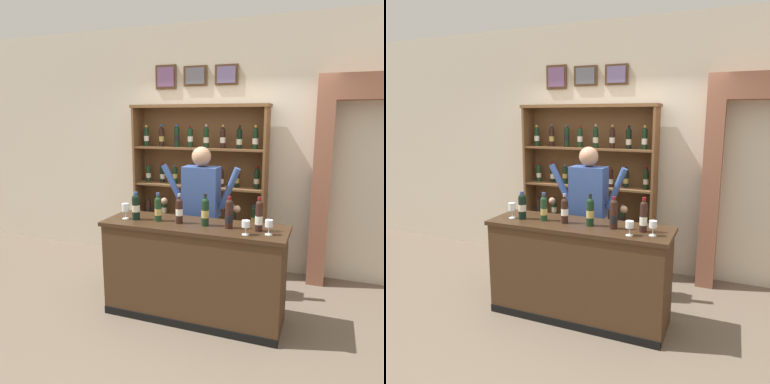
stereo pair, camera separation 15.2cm
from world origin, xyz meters
TOP-DOWN VIEW (x-y plane):
  - ground_plane at (0.00, 0.00)m, footprint 14.00×14.00m
  - back_wall at (-0.00, 1.55)m, footprint 12.00×0.19m
  - wine_shelf at (-0.40, 1.30)m, footprint 1.81×0.32m
  - archway_doorway at (1.74, 1.41)m, footprint 1.41×0.45m
  - tasting_counter at (-0.00, -0.00)m, footprint 1.83×0.56m
  - shopkeeper at (-0.11, 0.55)m, footprint 0.94×0.22m
  - tasting_bottle_rosso at (-0.61, -0.05)m, footprint 0.08×0.08m
  - tasting_bottle_chianti at (-0.38, -0.02)m, footprint 0.07×0.07m
  - tasting_bottle_vin_santo at (-0.14, -0.02)m, footprint 0.07×0.07m
  - tasting_bottle_super_tuscan at (0.12, -0.01)m, footprint 0.07×0.07m
  - tasting_bottle_bianco at (0.36, -0.01)m, footprint 0.08×0.08m
  - tasting_bottle_riserva at (0.64, -0.01)m, footprint 0.07×0.07m
  - wine_glass_right at (-0.72, -0.06)m, footprint 0.07×0.07m
  - wine_glass_left at (0.55, -0.16)m, footprint 0.07×0.07m
  - wine_glass_center at (0.74, -0.09)m, footprint 0.07×0.07m

SIDE VIEW (x-z plane):
  - ground_plane at x=0.00m, z-range -0.02..0.00m
  - tasting_counter at x=0.00m, z-range 0.00..0.98m
  - shopkeeper at x=-0.11m, z-range 0.21..1.90m
  - wine_glass_left at x=0.55m, z-range 1.01..1.14m
  - wine_glass_center at x=0.74m, z-range 1.01..1.15m
  - wine_glass_right at x=-0.72m, z-range 1.02..1.18m
  - tasting_bottle_chianti at x=-0.38m, z-range 0.97..1.26m
  - tasting_bottle_vin_santo at x=-0.14m, z-range 0.97..1.26m
  - tasting_bottle_rosso at x=-0.61m, z-range 0.98..1.27m
  - tasting_bottle_bianco at x=0.36m, z-range 0.97..1.28m
  - tasting_bottle_super_tuscan at x=0.12m, z-range 0.97..1.28m
  - tasting_bottle_riserva at x=0.64m, z-range 0.97..1.29m
  - wine_shelf at x=-0.40m, z-range 0.06..2.23m
  - archway_doorway at x=1.74m, z-range 0.14..2.62m
  - back_wall at x=0.00m, z-range 0.00..3.21m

